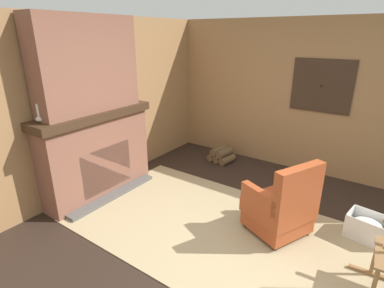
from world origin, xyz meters
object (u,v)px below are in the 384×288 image
object	(u,v)px
laundry_basket	(367,228)
oil_lamp_vase	(40,116)
armchair	(281,207)
storage_case	(122,99)
decorative_plate_on_mantel	(91,101)
firewood_stack	(221,155)

from	to	relation	value
laundry_basket	oil_lamp_vase	bearing A→B (deg)	-153.24
armchair	oil_lamp_vase	world-z (taller)	oil_lamp_vase
storage_case	decorative_plate_on_mantel	xyz separation A→B (m)	(-0.02, -0.54, 0.06)
armchair	oil_lamp_vase	size ratio (longest dim) A/B	4.22
armchair	decorative_plate_on_mantel	size ratio (longest dim) A/B	4.02
armchair	storage_case	size ratio (longest dim) A/B	3.44
laundry_basket	oil_lamp_vase	xyz separation A→B (m)	(-3.43, -1.73, 1.18)
firewood_stack	laundry_basket	distance (m)	2.69
oil_lamp_vase	decorative_plate_on_mantel	distance (m)	0.74
firewood_stack	storage_case	size ratio (longest dim) A/B	1.70
armchair	laundry_basket	world-z (taller)	armchair
oil_lamp_vase	firewood_stack	bearing A→B (deg)	71.05
armchair	decorative_plate_on_mantel	bearing A→B (deg)	35.82
firewood_stack	oil_lamp_vase	xyz separation A→B (m)	(-0.94, -2.74, 1.21)
armchair	firewood_stack	world-z (taller)	armchair
armchair	laundry_basket	size ratio (longest dim) A/B	2.05
laundry_basket	firewood_stack	bearing A→B (deg)	157.95
oil_lamp_vase	storage_case	bearing A→B (deg)	89.99
firewood_stack	decorative_plate_on_mantel	xyz separation A→B (m)	(-0.96, -2.00, 1.25)
armchair	decorative_plate_on_mantel	xyz separation A→B (m)	(-2.59, -0.51, 1.01)
armchair	storage_case	bearing A→B (deg)	23.93
firewood_stack	storage_case	world-z (taller)	storage_case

